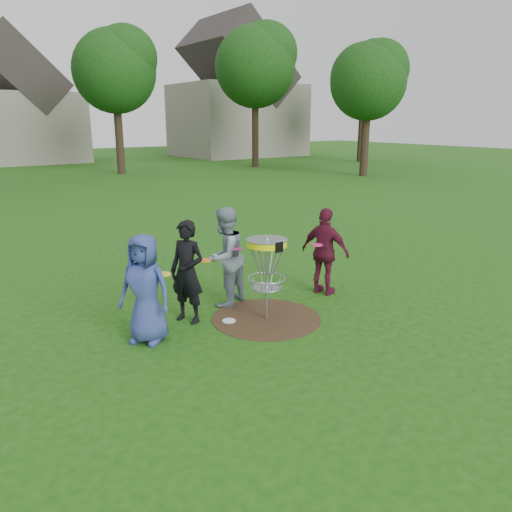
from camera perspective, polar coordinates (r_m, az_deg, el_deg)
ground at (r=8.29m, az=1.19°, el=-7.13°), size 100.00×100.00×0.00m
dirt_patch at (r=8.29m, az=1.19°, el=-7.11°), size 1.80×1.80×0.01m
player_blue at (r=7.38m, az=-12.57°, el=-3.69°), size 0.90×0.94×1.62m
player_black at (r=7.99m, az=-7.87°, el=-1.82°), size 0.63×0.72×1.66m
player_grey at (r=8.66m, az=-3.59°, el=-0.10°), size 1.04×0.94×1.73m
player_maroon at (r=9.27m, az=7.91°, el=0.48°), size 0.69×1.03×1.62m
disc_on_grass at (r=8.18m, az=-3.10°, el=-7.42°), size 0.22×0.22×0.02m
disc_golf_basket at (r=7.95m, az=1.24°, el=-0.34°), size 0.66×0.67×1.38m
held_discs at (r=8.13m, az=-2.49°, el=-0.01°), size 3.22×0.64×0.09m
tree_row at (r=27.48m, az=-25.89°, el=20.32°), size 51.20×17.42×9.90m
house_row at (r=40.35m, az=-22.33°, el=15.71°), size 44.50×10.65×11.62m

